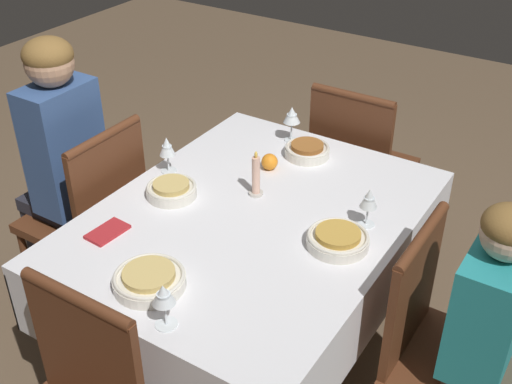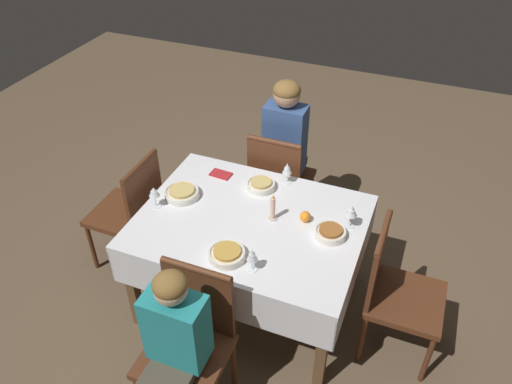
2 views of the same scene
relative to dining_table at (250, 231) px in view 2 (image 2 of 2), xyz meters
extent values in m
plane|color=brown|center=(0.00, 0.00, -0.64)|extent=(8.00, 8.00, 0.00)
cube|color=silver|center=(0.00, 0.00, 0.07)|extent=(1.36, 1.05, 0.04)
cube|color=silver|center=(0.00, 0.52, -0.07)|extent=(1.36, 0.01, 0.24)
cube|color=silver|center=(0.00, -0.52, -0.07)|extent=(1.36, 0.01, 0.24)
cube|color=silver|center=(0.68, 0.00, -0.07)|extent=(0.01, 1.05, 0.24)
cube|color=silver|center=(-0.68, 0.00, -0.07)|extent=(0.01, 1.05, 0.24)
cube|color=brown|center=(0.61, 0.45, -0.29)|extent=(0.06, 0.06, 0.69)
cube|color=brown|center=(-0.61, 0.45, -0.29)|extent=(0.06, 0.06, 0.69)
cube|color=brown|center=(0.61, -0.45, -0.29)|extent=(0.06, 0.06, 0.69)
cube|color=brown|center=(-0.61, -0.45, -0.29)|extent=(0.06, 0.06, 0.69)
cube|color=#562D19|center=(-0.08, 0.83, -0.20)|extent=(0.43, 0.43, 0.04)
cube|color=#562D19|center=(-0.08, 0.63, 0.04)|extent=(0.40, 0.03, 0.44)
cylinder|color=#562D19|center=(-0.08, 0.63, 0.26)|extent=(0.39, 0.04, 0.04)
cylinder|color=#562D19|center=(0.11, 1.02, -0.43)|extent=(0.03, 0.03, 0.41)
cylinder|color=#562D19|center=(-0.27, 1.02, -0.43)|extent=(0.03, 0.03, 0.41)
cylinder|color=#562D19|center=(0.11, 0.64, -0.43)|extent=(0.03, 0.03, 0.41)
cylinder|color=#562D19|center=(-0.27, 0.64, -0.43)|extent=(0.03, 0.03, 0.41)
cube|color=#562D19|center=(-0.04, -0.83, -0.20)|extent=(0.43, 0.43, 0.04)
cube|color=#562D19|center=(-0.04, -0.63, 0.04)|extent=(0.40, 0.03, 0.44)
cylinder|color=#562D19|center=(-0.04, -0.63, 0.26)|extent=(0.39, 0.04, 0.04)
cylinder|color=#562D19|center=(-0.23, -0.64, -0.43)|extent=(0.03, 0.03, 0.41)
cylinder|color=#562D19|center=(0.15, -0.64, -0.43)|extent=(0.03, 0.03, 0.41)
cube|color=#562D19|center=(-0.99, 0.04, -0.20)|extent=(0.43, 0.43, 0.04)
cube|color=#562D19|center=(-0.79, 0.04, 0.04)|extent=(0.03, 0.40, 0.44)
cylinder|color=#562D19|center=(-0.79, 0.04, 0.26)|extent=(0.04, 0.39, 0.04)
cylinder|color=#562D19|center=(-1.18, 0.23, -0.43)|extent=(0.03, 0.03, 0.41)
cylinder|color=#562D19|center=(-1.18, -0.15, -0.43)|extent=(0.03, 0.03, 0.41)
cylinder|color=#562D19|center=(-0.80, 0.23, -0.43)|extent=(0.03, 0.03, 0.41)
cylinder|color=#562D19|center=(-0.80, -0.15, -0.43)|extent=(0.03, 0.03, 0.41)
cube|color=#562D19|center=(0.99, -0.02, -0.20)|extent=(0.43, 0.43, 0.04)
cube|color=#562D19|center=(0.79, -0.02, 0.04)|extent=(0.03, 0.40, 0.44)
cylinder|color=#562D19|center=(0.79, -0.02, 0.26)|extent=(0.04, 0.39, 0.04)
cylinder|color=#562D19|center=(1.18, -0.21, -0.43)|extent=(0.03, 0.03, 0.41)
cylinder|color=#562D19|center=(1.18, 0.17, -0.43)|extent=(0.03, 0.03, 0.41)
cylinder|color=#562D19|center=(0.80, -0.21, -0.43)|extent=(0.03, 0.03, 0.41)
cylinder|color=#562D19|center=(0.80, 0.17, -0.43)|extent=(0.03, 0.03, 0.41)
cube|color=#282833|center=(-0.08, 1.03, -0.41)|extent=(0.23, 0.14, 0.45)
cube|color=#282833|center=(-0.08, 0.95, -0.15)|extent=(0.24, 0.31, 0.06)
cube|color=#38568E|center=(-0.08, 0.86, 0.15)|extent=(0.30, 0.18, 0.54)
sphere|color=tan|center=(-0.08, 0.86, 0.51)|extent=(0.19, 0.19, 0.19)
ellipsoid|color=brown|center=(-0.08, 0.86, 0.54)|extent=(0.19, 0.19, 0.13)
cube|color=#4C4233|center=(-0.04, -0.95, -0.15)|extent=(0.24, 0.31, 0.06)
cube|color=teal|center=(-0.04, -0.86, 0.08)|extent=(0.30, 0.18, 0.41)
sphere|color=beige|center=(-0.04, -0.86, 0.36)|extent=(0.16, 0.16, 0.16)
ellipsoid|color=brown|center=(-0.04, -0.86, 0.39)|extent=(0.16, 0.16, 0.11)
cylinder|color=silver|center=(-0.06, 0.32, 0.11)|extent=(0.19, 0.19, 0.04)
torus|color=silver|center=(-0.06, 0.32, 0.13)|extent=(0.19, 0.19, 0.01)
cylinder|color=tan|center=(-0.06, 0.32, 0.13)|extent=(0.14, 0.14, 0.02)
cylinder|color=white|center=(0.08, 0.45, 0.09)|extent=(0.06, 0.06, 0.00)
cylinder|color=white|center=(0.08, 0.45, 0.13)|extent=(0.01, 0.01, 0.07)
cone|color=white|center=(0.08, 0.45, 0.20)|extent=(0.06, 0.06, 0.08)
cylinder|color=white|center=(0.08, 0.45, 0.19)|extent=(0.04, 0.04, 0.03)
cylinder|color=silver|center=(0.00, -0.34, 0.11)|extent=(0.21, 0.21, 0.04)
torus|color=silver|center=(0.00, -0.34, 0.13)|extent=(0.21, 0.21, 0.01)
cylinder|color=gold|center=(0.00, -0.34, 0.13)|extent=(0.15, 0.15, 0.02)
cylinder|color=white|center=(0.16, -0.37, 0.09)|extent=(0.06, 0.06, 0.00)
cylinder|color=white|center=(0.16, -0.37, 0.13)|extent=(0.01, 0.01, 0.07)
cone|color=white|center=(0.16, -0.37, 0.20)|extent=(0.06, 0.06, 0.07)
cylinder|color=white|center=(0.16, -0.37, 0.18)|extent=(0.04, 0.04, 0.03)
cylinder|color=silver|center=(-0.50, 0.06, 0.11)|extent=(0.23, 0.23, 0.04)
torus|color=silver|center=(-0.50, 0.06, 0.13)|extent=(0.22, 0.22, 0.01)
cylinder|color=tan|center=(-0.50, 0.06, 0.13)|extent=(0.16, 0.16, 0.02)
cylinder|color=white|center=(-0.60, -0.10, 0.09)|extent=(0.07, 0.07, 0.00)
cylinder|color=white|center=(-0.60, -0.10, 0.13)|extent=(0.01, 0.01, 0.08)
cone|color=white|center=(-0.60, -0.10, 0.20)|extent=(0.07, 0.07, 0.06)
cylinder|color=white|center=(-0.60, -0.10, 0.19)|extent=(0.04, 0.04, 0.03)
cylinder|color=silver|center=(0.49, 0.04, 0.11)|extent=(0.19, 0.19, 0.04)
torus|color=silver|center=(0.49, 0.04, 0.13)|extent=(0.18, 0.18, 0.01)
cylinder|color=#995B28|center=(0.49, 0.04, 0.13)|extent=(0.14, 0.14, 0.02)
cylinder|color=white|center=(0.57, 0.17, 0.09)|extent=(0.06, 0.06, 0.00)
cylinder|color=white|center=(0.57, 0.17, 0.13)|extent=(0.01, 0.01, 0.08)
cone|color=white|center=(0.57, 0.17, 0.21)|extent=(0.07, 0.07, 0.07)
cylinder|color=white|center=(0.57, 0.17, 0.20)|extent=(0.04, 0.04, 0.03)
cylinder|color=beige|center=(0.12, 0.06, 0.09)|extent=(0.05, 0.05, 0.01)
cylinder|color=beige|center=(0.12, 0.06, 0.17)|extent=(0.03, 0.03, 0.15)
ellipsoid|color=#F9C64C|center=(0.12, 0.06, 0.26)|extent=(0.01, 0.01, 0.03)
sphere|color=orange|center=(0.31, 0.12, 0.12)|extent=(0.07, 0.07, 0.07)
cube|color=#AD2328|center=(-0.36, 0.36, 0.09)|extent=(0.15, 0.10, 0.01)
camera|label=1|loc=(-1.60, -1.04, 1.40)|focal=45.00mm
camera|label=2|loc=(0.88, -2.12, 2.08)|focal=35.00mm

